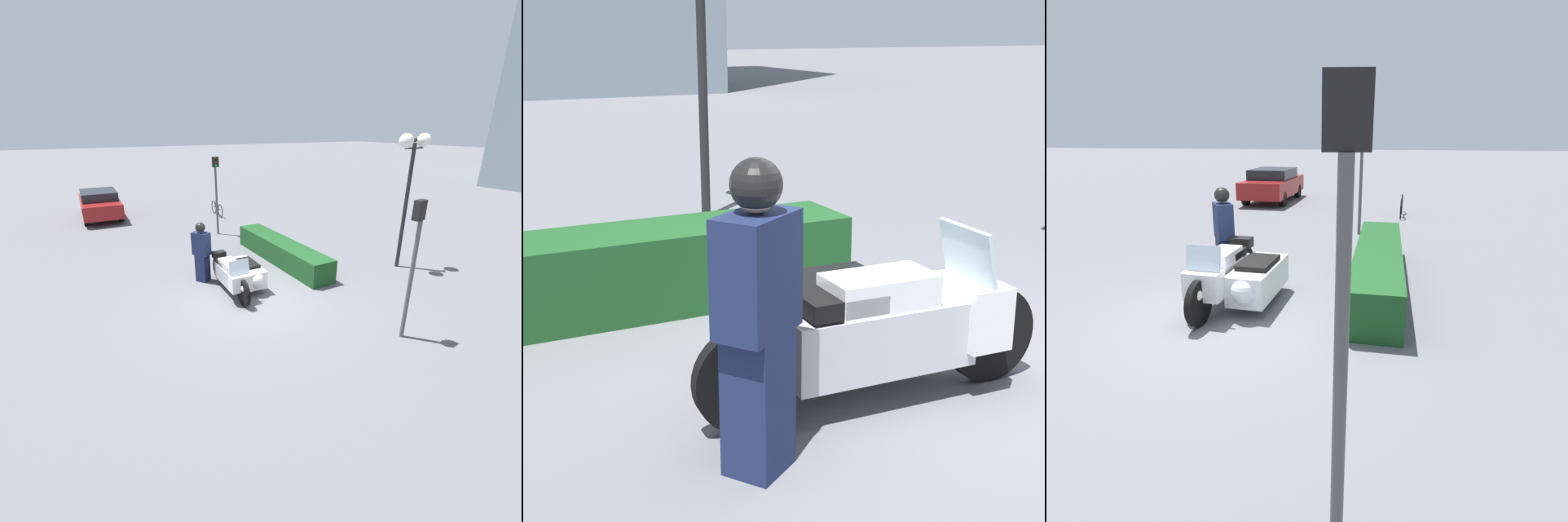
{
  "view_description": "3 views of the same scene",
  "coord_description": "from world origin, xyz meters",
  "views": [
    {
      "loc": [
        7.47,
        -3.89,
        4.38
      ],
      "look_at": [
        -0.46,
        0.53,
        0.87
      ],
      "focal_mm": 24.0,
      "sensor_mm": 36.0,
      "label": 1
    },
    {
      "loc": [
        -3.55,
        -4.44,
        2.47
      ],
      "look_at": [
        -1.12,
        0.42,
        0.87
      ],
      "focal_mm": 55.0,
      "sensor_mm": 36.0,
      "label": 2
    },
    {
      "loc": [
        5.35,
        2.32,
        2.74
      ],
      "look_at": [
        -1.11,
        1.07,
        0.7
      ],
      "focal_mm": 28.0,
      "sensor_mm": 36.0,
      "label": 3
    }
  ],
  "objects": [
    {
      "name": "ground_plane",
      "position": [
        0.0,
        0.0,
        0.0
      ],
      "size": [
        160.0,
        160.0,
        0.0
      ],
      "primitive_type": "plane",
      "color": "slate"
    },
    {
      "name": "police_motorcycle",
      "position": [
        -0.73,
        0.01,
        0.48
      ],
      "size": [
        2.58,
        1.23,
        1.18
      ],
      "rotation": [
        0.0,
        0.0,
        -0.04
      ],
      "color": "black",
      "rests_on": "ground"
    },
    {
      "name": "officer_rider",
      "position": [
        -1.84,
        -0.7,
        0.96
      ],
      "size": [
        0.58,
        0.53,
        1.82
      ],
      "rotation": [
        0.0,
        0.0,
        2.17
      ],
      "color": "#192347",
      "rests_on": "ground"
    },
    {
      "name": "hedge_bush_curbside",
      "position": [
        -2.08,
        2.24,
        0.37
      ],
      "size": [
        4.77,
        0.84,
        0.74
      ],
      "primitive_type": "cube",
      "color": "#19471E",
      "rests_on": "ground"
    },
    {
      "name": "twin_lamp_post",
      "position": [
        0.21,
        5.39,
        3.44
      ],
      "size": [
        0.42,
        1.2,
        4.2
      ],
      "color": "black",
      "rests_on": "ground"
    },
    {
      "name": "traffic_light_near",
      "position": [
        3.15,
        2.1,
        2.03
      ],
      "size": [
        0.22,
        0.28,
        3.05
      ],
      "rotation": [
        0.0,
        0.0,
        3.27
      ],
      "color": "#4C4C4C",
      "rests_on": "ground"
    },
    {
      "name": "traffic_light_far",
      "position": [
        -6.2,
        1.61,
        2.14
      ],
      "size": [
        0.23,
        0.28,
        3.24
      ],
      "rotation": [
        0.0,
        0.0,
        -0.12
      ],
      "color": "#4C4C4C",
      "rests_on": "ground"
    },
    {
      "name": "parked_car_background",
      "position": [
        -11.8,
        -2.5,
        0.74
      ],
      "size": [
        4.19,
        1.87,
        1.39
      ],
      "rotation": [
        0.0,
        0.0,
        3.12
      ],
      "color": "maroon",
      "rests_on": "ground"
    },
    {
      "name": "bicycle_parked",
      "position": [
        -9.43,
        2.89,
        0.34
      ],
      "size": [
        1.73,
        0.15,
        0.75
      ],
      "rotation": [
        0.0,
        0.0,
        -0.06
      ],
      "color": "black",
      "rests_on": "ground"
    }
  ]
}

